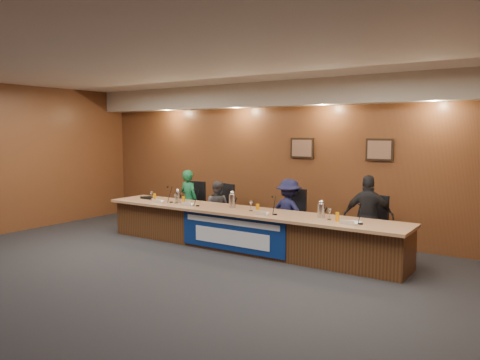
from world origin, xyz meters
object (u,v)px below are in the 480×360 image
object	(u,v)px
panelist_d	(368,217)
office_chair_d	(370,230)
carafe_mid	(232,201)
carafe_left	(178,197)
dais_body	(244,231)
panelist_c	(289,213)
carafe_right	(321,211)
office_chair_c	(291,221)
speakerphone	(147,198)
office_chair_a	(192,209)
panelist_a	(189,201)
panelist_b	(217,208)
banner	(231,233)
office_chair_b	(220,212)

from	to	relation	value
panelist_d	office_chair_d	xyz separation A→B (m)	(0.00, 0.10, -0.24)
panelist_d	carafe_mid	xyz separation A→B (m)	(-2.42, -0.62, 0.15)
carafe_left	carafe_mid	bearing A→B (deg)	3.46
dais_body	panelist_d	distance (m)	2.26
panelist_c	carafe_left	world-z (taller)	panelist_c
office_chair_d	panelist_d	bearing A→B (deg)	-73.76
panelist_c	carafe_right	bearing A→B (deg)	153.88
panelist_c	office_chair_c	bearing A→B (deg)	-82.08
carafe_left	dais_body	bearing A→B (deg)	0.66
carafe_right	speakerphone	bearing A→B (deg)	-179.57
dais_body	office_chair_d	size ratio (longest dim) A/B	12.50
office_chair_a	carafe_right	size ratio (longest dim) A/B	2.05
panelist_a	carafe_left	distance (m)	0.78
office_chair_d	dais_body	bearing A→B (deg)	-143.52
office_chair_c	carafe_mid	distance (m)	1.21
office_chair_a	carafe_left	distance (m)	0.93
panelist_c	carafe_left	bearing A→B (deg)	25.72
carafe_left	carafe_mid	xyz separation A→B (m)	(1.30, 0.08, 0.02)
panelist_a	panelist_b	xyz separation A→B (m)	(0.77, 0.00, -0.10)
panelist_c	banner	bearing A→B (deg)	70.25
panelist_b	carafe_right	distance (m)	2.75
office_chair_c	panelist_c	bearing A→B (deg)	-91.65
banner	speakerphone	xyz separation A→B (m)	(-2.49, 0.42, 0.40)
panelist_d	carafe_right	world-z (taller)	panelist_d
office_chair_a	carafe_left	bearing A→B (deg)	-76.73
carafe_right	speakerphone	distance (m)	4.02
panelist_b	office_chair_b	xyz separation A→B (m)	(0.00, 0.10, -0.10)
banner	carafe_mid	xyz separation A→B (m)	(-0.31, 0.47, 0.50)
panelist_c	office_chair_d	size ratio (longest dim) A/B	2.70
carafe_right	panelist_a	bearing A→B (deg)	169.36
banner	panelist_d	world-z (taller)	panelist_d
panelist_d	office_chair_b	distance (m)	3.26
carafe_left	carafe_right	bearing A→B (deg)	1.00
banner	office_chair_c	bearing A→B (deg)	64.33
dais_body	panelist_a	distance (m)	2.05
panelist_c	office_chair_b	world-z (taller)	panelist_c
speakerphone	carafe_left	bearing A→B (deg)	-1.57
panelist_b	carafe_left	size ratio (longest dim) A/B	5.28
panelist_d	carafe_left	bearing A→B (deg)	-7.07
carafe_right	office_chair_a	bearing A→B (deg)	167.76
panelist_a	carafe_right	size ratio (longest dim) A/B	5.77
panelist_a	carafe_mid	bearing A→B (deg)	167.34
office_chair_d	carafe_left	size ratio (longest dim) A/B	2.19
banner	speakerphone	distance (m)	2.56
panelist_c	speakerphone	world-z (taller)	panelist_c
panelist_a	office_chair_c	xyz separation A→B (m)	(2.48, 0.10, -0.20)
office_chair_a	speakerphone	size ratio (longest dim) A/B	1.50
office_chair_c	carafe_right	world-z (taller)	carafe_right
panelist_b	office_chair_c	bearing A→B (deg)	173.49
carafe_mid	speakerphone	xyz separation A→B (m)	(-2.19, -0.05, -0.10)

